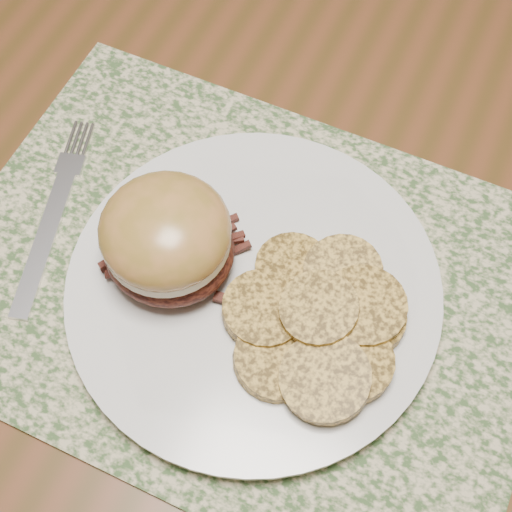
{
  "coord_description": "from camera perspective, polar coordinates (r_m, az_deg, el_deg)",
  "views": [
    {
      "loc": [
        0.39,
        -0.27,
        1.24
      ],
      "look_at": [
        0.29,
        -0.05,
        0.79
      ],
      "focal_mm": 50.0,
      "sensor_mm": 36.0,
      "label": 1
    }
  ],
  "objects": [
    {
      "name": "fork",
      "position": [
        0.59,
        -15.84,
        3.37
      ],
      "size": [
        0.07,
        0.18,
        0.0
      ],
      "rotation": [
        0.0,
        0.0,
        0.27
      ],
      "color": "silver",
      "rests_on": "placemat"
    },
    {
      "name": "dinner_plate",
      "position": [
        0.53,
        -0.19,
        -2.67
      ],
      "size": [
        0.26,
        0.26,
        0.02
      ],
      "primitive_type": "cylinder",
      "color": "silver",
      "rests_on": "placemat"
    },
    {
      "name": "dining_table",
      "position": [
        0.74,
        -19.03,
        7.34
      ],
      "size": [
        1.5,
        0.9,
        0.75
      ],
      "color": "brown",
      "rests_on": "ground"
    },
    {
      "name": "roasted_potatoes",
      "position": [
        0.5,
        5.39,
        -5.55
      ],
      "size": [
        0.15,
        0.16,
        0.03
      ],
      "color": "gold",
      "rests_on": "dinner_plate"
    },
    {
      "name": "placemat",
      "position": [
        0.54,
        -0.98,
        -2.2
      ],
      "size": [
        0.45,
        0.33,
        0.0
      ],
      "primitive_type": "cube",
      "color": "#37532A",
      "rests_on": "dining_table"
    },
    {
      "name": "ground",
      "position": [
        1.33,
        -10.52,
        -9.41
      ],
      "size": [
        3.5,
        3.5,
        0.0
      ],
      "primitive_type": "plane",
      "color": "brown",
      "rests_on": "ground"
    },
    {
      "name": "pork_sandwich",
      "position": [
        0.5,
        -7.15,
        1.42
      ],
      "size": [
        0.1,
        0.1,
        0.07
      ],
      "rotation": [
        0.0,
        0.0,
        -0.05
      ],
      "color": "black",
      "rests_on": "dinner_plate"
    }
  ]
}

